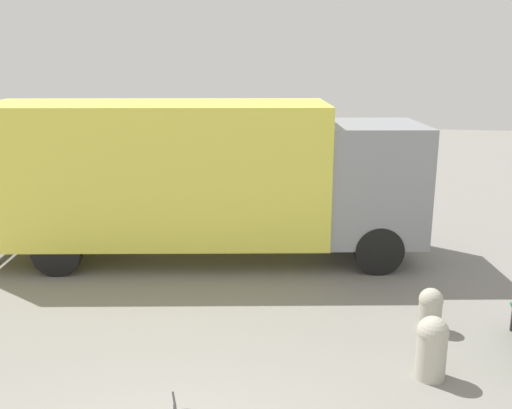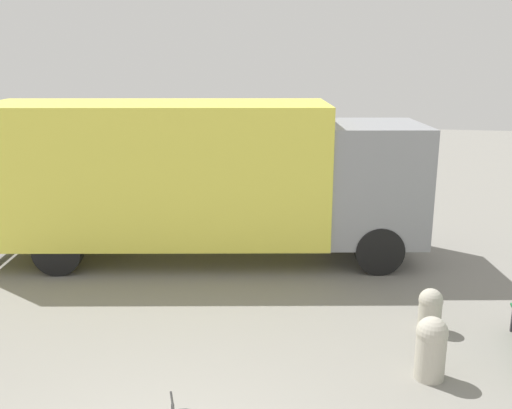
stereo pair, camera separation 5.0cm
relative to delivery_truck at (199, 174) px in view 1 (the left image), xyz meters
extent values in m
cube|color=#EAE04C|center=(-0.81, -0.16, 0.07)|extent=(7.15, 3.59, 2.77)
cube|color=gray|center=(3.49, 0.69, -0.14)|extent=(2.33, 2.56, 2.36)
cylinder|color=black|center=(3.30, 1.67, -1.32)|extent=(0.99, 0.46, 0.96)
cylinder|color=black|center=(3.68, -0.29, -1.32)|extent=(0.99, 0.46, 0.96)
cylinder|color=black|center=(-2.85, 0.46, -1.32)|extent=(0.99, 0.46, 0.96)
cylinder|color=black|center=(-2.47, -1.50, -1.32)|extent=(0.99, 0.46, 0.96)
cylinder|color=black|center=(1.50, -6.23, -1.07)|extent=(0.20, 0.41, 0.02)
cylinder|color=#B2AD9E|center=(4.28, -4.00, -1.47)|extent=(0.40, 0.40, 0.66)
sphere|color=#B2AD9E|center=(4.28, -4.00, -1.14)|extent=(0.42, 0.42, 0.42)
cylinder|color=#B2AD9E|center=(4.42, -2.57, -1.55)|extent=(0.35, 0.35, 0.50)
sphere|color=#B2AD9E|center=(4.42, -2.57, -1.30)|extent=(0.37, 0.37, 0.37)
camera|label=1|loc=(3.24, -11.08, 2.37)|focal=40.00mm
camera|label=2|loc=(3.29, -11.07, 2.37)|focal=40.00mm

